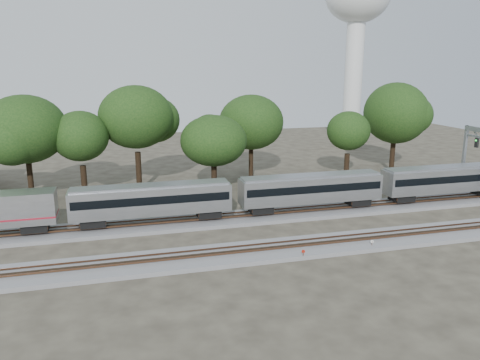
# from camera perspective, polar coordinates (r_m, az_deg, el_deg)

# --- Properties ---
(ground) EXTENTS (160.00, 160.00, 0.00)m
(ground) POSITION_cam_1_polar(r_m,az_deg,el_deg) (47.64, 1.76, -7.09)
(ground) COLOR #383328
(ground) RESTS_ON ground
(track_far) EXTENTS (160.00, 5.00, 0.73)m
(track_far) POSITION_cam_1_polar(r_m,az_deg,el_deg) (53.02, -0.09, -4.66)
(track_far) COLOR slate
(track_far) RESTS_ON ground
(track_near) EXTENTS (160.00, 5.00, 0.73)m
(track_near) POSITION_cam_1_polar(r_m,az_deg,el_deg) (44.02, 3.27, -8.62)
(track_near) COLOR slate
(track_near) RESTS_ON ground
(train) EXTENTS (106.21, 3.03, 4.46)m
(train) POSITION_cam_1_polar(r_m,az_deg,el_deg) (59.16, 16.91, -0.36)
(train) COLOR silver
(train) RESTS_ON ground
(switch_stand_red) EXTENTS (0.31, 0.12, 0.98)m
(switch_stand_red) POSITION_cam_1_polar(r_m,az_deg,el_deg) (42.65, 7.72, -8.87)
(switch_stand_red) COLOR #512D19
(switch_stand_red) RESTS_ON ground
(switch_stand_white) EXTENTS (0.28, 0.11, 0.90)m
(switch_stand_white) POSITION_cam_1_polar(r_m,az_deg,el_deg) (46.41, 15.79, -7.45)
(switch_stand_white) COLOR #512D19
(switch_stand_white) RESTS_ON ground
(switch_lever) EXTENTS (0.55, 0.39, 0.30)m
(switch_lever) POSITION_cam_1_polar(r_m,az_deg,el_deg) (45.12, 12.45, -8.44)
(switch_lever) COLOR #512D19
(switch_lever) RESTS_ON ground
(water_tower) EXTENTS (13.08, 13.08, 36.20)m
(water_tower) POSITION_cam_1_polar(r_m,az_deg,el_deg) (102.07, 14.06, 18.90)
(water_tower) COLOR silver
(water_tower) RESTS_ON ground
(tree_1) EXTENTS (9.50, 9.50, 13.39)m
(tree_1) POSITION_cam_1_polar(r_m,az_deg,el_deg) (63.87, -24.74, 5.64)
(tree_1) COLOR black
(tree_1) RESTS_ON ground
(tree_2) EXTENTS (8.43, 8.43, 11.88)m
(tree_2) POSITION_cam_1_polar(r_m,az_deg,el_deg) (62.81, -18.87, 5.07)
(tree_2) COLOR black
(tree_2) RESTS_ON ground
(tree_3) EXTENTS (10.45, 10.45, 14.73)m
(tree_3) POSITION_cam_1_polar(r_m,az_deg,el_deg) (64.60, -12.57, 7.48)
(tree_3) COLOR black
(tree_3) RESTS_ON ground
(tree_4) EXTENTS (7.54, 7.54, 10.63)m
(tree_4) POSITION_cam_1_polar(r_m,az_deg,el_deg) (61.49, -3.23, 4.79)
(tree_4) COLOR black
(tree_4) RESTS_ON ground
(tree_5) EXTENTS (8.95, 8.95, 12.62)m
(tree_5) POSITION_cam_1_polar(r_m,az_deg,el_deg) (70.04, 1.37, 7.05)
(tree_5) COLOR black
(tree_5) RESTS_ON ground
(tree_6) EXTENTS (7.67, 7.67, 10.81)m
(tree_6) POSITION_cam_1_polar(r_m,az_deg,el_deg) (71.89, 13.09, 5.85)
(tree_6) COLOR black
(tree_6) RESTS_ON ground
(tree_7) EXTENTS (9.73, 9.73, 13.71)m
(tree_7) POSITION_cam_1_polar(r_m,az_deg,el_deg) (79.91, 18.44, 7.73)
(tree_7) COLOR black
(tree_7) RESTS_ON ground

